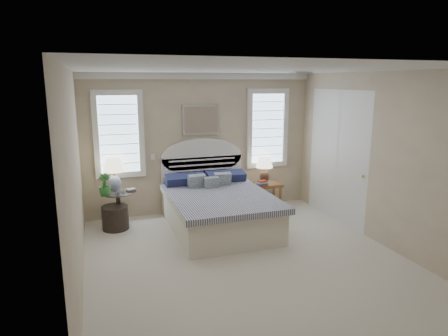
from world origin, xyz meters
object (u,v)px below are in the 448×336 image
lamp_left (114,170)px  lamp_right (264,167)px  floor_pot (115,218)px  side_table_left (119,206)px  nightstand_right (268,190)px  bed (217,206)px

lamp_left → lamp_right: lamp_left is taller
lamp_right → floor_pot: bearing=-174.7°
side_table_left → lamp_left: lamp_left is taller
floor_pot → nightstand_right: bearing=4.2°
bed → nightstand_right: bearing=28.0°
side_table_left → floor_pot: 0.23m
side_table_left → nightstand_right: size_ratio=1.19×
floor_pot → lamp_left: 0.83m
floor_pot → lamp_right: size_ratio=0.83×
side_table_left → floor_pot: (-0.07, -0.12, -0.18)m
bed → lamp_left: (-1.69, 0.72, 0.62)m
bed → side_table_left: (-1.65, 0.59, 0.00)m
lamp_right → lamp_left: bearing=-179.4°
side_table_left → lamp_right: 2.93m
nightstand_right → floor_pot: (-3.02, -0.22, -0.18)m
lamp_left → bed: bearing=-23.0°
floor_pot → side_table_left: bearing=58.1°
bed → nightstand_right: bed is taller
bed → lamp_right: 1.52m
lamp_left → lamp_right: size_ratio=1.11×
bed → nightstand_right: 1.47m
side_table_left → lamp_right: bearing=3.1°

